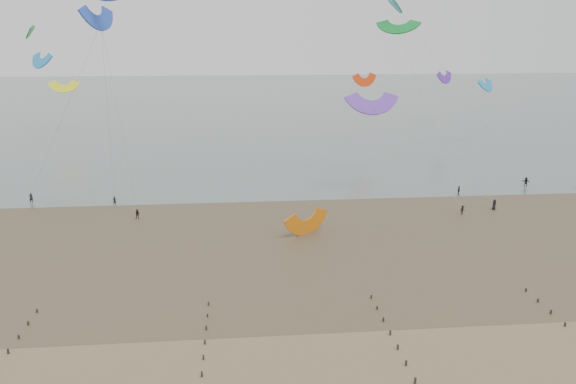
# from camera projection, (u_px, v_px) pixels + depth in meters

# --- Properties ---
(ground) EXTENTS (500.00, 500.00, 0.00)m
(ground) POSITION_uv_depth(u_px,v_px,m) (359.00, 361.00, 50.65)
(ground) COLOR brown
(ground) RESTS_ON ground
(sea_and_shore) EXTENTS (500.00, 665.00, 0.03)m
(sea_and_shore) POSITION_uv_depth(u_px,v_px,m) (282.00, 232.00, 83.22)
(sea_and_shore) COLOR #475654
(sea_and_shore) RESTS_ON ground
(kitesurfer_lead) EXTENTS (0.56, 0.38, 1.51)m
(kitesurfer_lead) POSITION_uv_depth(u_px,v_px,m) (115.00, 201.00, 96.13)
(kitesurfer_lead) COLOR black
(kitesurfer_lead) RESTS_ON ground
(kitesurfers) EXTENTS (100.79, 16.49, 1.79)m
(kitesurfers) POSITION_uv_depth(u_px,v_px,m) (432.00, 195.00, 99.35)
(kitesurfers) COLOR black
(kitesurfers) RESTS_ON ground
(grounded_kite) EXTENTS (8.66, 8.26, 3.76)m
(grounded_kite) POSITION_uv_depth(u_px,v_px,m) (307.00, 233.00, 82.63)
(grounded_kite) COLOR orange
(grounded_kite) RESTS_ON ground
(kites_airborne) EXTENTS (254.48, 100.84, 36.31)m
(kites_airborne) POSITION_uv_depth(u_px,v_px,m) (199.00, 63.00, 129.33)
(kites_airborne) COLOR #930C5A
(kites_airborne) RESTS_ON ground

